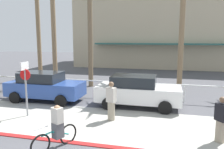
# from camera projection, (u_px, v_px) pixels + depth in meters

# --- Properties ---
(ground_plane) EXTENTS (80.00, 80.00, 0.00)m
(ground_plane) POSITION_uv_depth(u_px,v_px,m) (115.00, 92.00, 15.45)
(ground_plane) COLOR #4C4C51
(sidewalk_strip) EXTENTS (44.00, 4.00, 0.02)m
(sidewalk_strip) POSITION_uv_depth(u_px,v_px,m) (86.00, 122.00, 9.89)
(sidewalk_strip) COLOR #ADAAA0
(sidewalk_strip) RESTS_ON ground
(curb_paint) EXTENTS (44.00, 0.24, 0.03)m
(curb_paint) POSITION_uv_depth(u_px,v_px,m) (66.00, 142.00, 7.98)
(curb_paint) COLOR maroon
(curb_paint) RESTS_ON ground
(building_backdrop) EXTENTS (22.02, 12.76, 9.40)m
(building_backdrop) POSITION_uv_depth(u_px,v_px,m) (162.00, 30.00, 31.06)
(building_backdrop) COLOR #BCAD8E
(building_backdrop) RESTS_ON ground
(rail_fence) EXTENTS (22.09, 0.08, 1.04)m
(rail_fence) POSITION_uv_depth(u_px,v_px,m) (110.00, 84.00, 13.88)
(rail_fence) COLOR white
(rail_fence) RESTS_ON ground
(stop_sign_bike_lane) EXTENTS (0.52, 0.56, 2.56)m
(stop_sign_bike_lane) POSITION_uv_depth(u_px,v_px,m) (26.00, 81.00, 10.39)
(stop_sign_bike_lane) COLOR gray
(stop_sign_bike_lane) RESTS_ON ground
(palm_tree_2) EXTENTS (3.37, 3.27, 8.63)m
(palm_tree_2) POSITION_uv_depth(u_px,v_px,m) (38.00, 7.00, 19.39)
(palm_tree_2) COLOR #846B4C
(palm_tree_2) RESTS_ON ground
(palm_tree_4) EXTENTS (3.55, 3.29, 8.41)m
(palm_tree_4) POSITION_uv_depth(u_px,v_px,m) (90.00, 4.00, 16.36)
(palm_tree_4) COLOR #756047
(palm_tree_4) RESTS_ON ground
(car_blue_1) EXTENTS (4.40, 2.02, 1.69)m
(car_blue_1) POSITION_uv_depth(u_px,v_px,m) (45.00, 86.00, 13.15)
(car_blue_1) COLOR #284793
(car_blue_1) RESTS_ON ground
(car_white_2) EXTENTS (4.40, 2.02, 1.69)m
(car_white_2) POSITION_uv_depth(u_px,v_px,m) (137.00, 91.00, 11.97)
(car_white_2) COLOR white
(car_white_2) RESTS_ON ground
(cyclist_teal_0) EXTENTS (0.86, 1.66, 1.50)m
(cyclist_teal_0) POSITION_uv_depth(u_px,v_px,m) (57.00, 128.00, 7.44)
(cyclist_teal_0) COLOR black
(cyclist_teal_0) RESTS_ON ground
(pedestrian_0) EXTENTS (0.45, 0.48, 1.65)m
(pedestrian_0) POSITION_uv_depth(u_px,v_px,m) (221.00, 122.00, 7.84)
(pedestrian_0) COLOR gray
(pedestrian_0) RESTS_ON ground
(pedestrian_1) EXTENTS (0.47, 0.41, 1.76)m
(pedestrian_1) POSITION_uv_depth(u_px,v_px,m) (111.00, 103.00, 9.96)
(pedestrian_1) COLOR gray
(pedestrian_1) RESTS_ON ground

